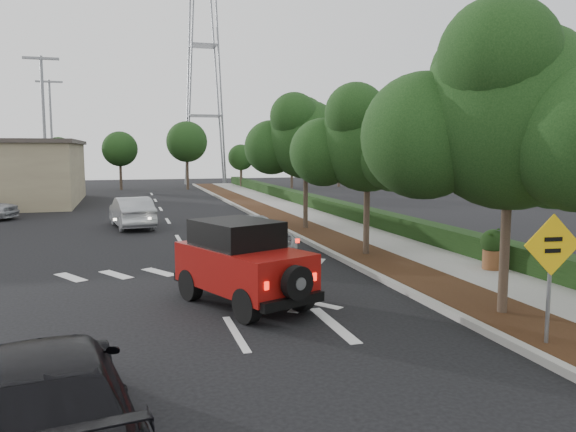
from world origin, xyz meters
name	(u,v)px	position (x,y,z in m)	size (l,w,h in m)	color
ground	(236,334)	(0.00, 0.00, 0.00)	(120.00, 120.00, 0.00)	black
curb	(290,233)	(4.60, 12.00, 0.07)	(0.20, 70.00, 0.15)	#9E9B93
planting_strip	(313,232)	(5.60, 12.00, 0.06)	(1.80, 70.00, 0.12)	black
sidewalk	(354,230)	(7.50, 12.00, 0.06)	(2.00, 70.00, 0.12)	gray
hedge	(384,221)	(8.90, 12.00, 0.40)	(0.80, 70.00, 0.80)	black
transmission_tower	(206,184)	(6.00, 48.00, 0.00)	(7.00, 4.00, 28.00)	slate
street_tree_near	(502,317)	(5.60, -0.50, 0.00)	(3.80, 3.80, 5.92)	black
street_tree_mid	(366,257)	(5.60, 6.50, 0.00)	(3.20, 3.20, 5.32)	black
street_tree_far	(305,230)	(5.60, 13.00, 0.00)	(3.40, 3.40, 5.62)	black
light_pole_a	(48,209)	(-6.50, 26.00, 0.00)	(2.00, 0.22, 9.00)	slate
light_pole_b	(54,194)	(-7.50, 38.00, 0.00)	(2.00, 0.22, 9.00)	slate
red_jeep	(239,262)	(0.48, 2.09, 0.97)	(2.86, 3.92, 1.92)	black
silver_suv_ahead	(252,236)	(2.07, 7.92, 0.65)	(2.14, 4.65, 1.29)	#A9ADB1
black_suv_oncoming	(43,397)	(-2.94, -3.59, 0.68)	(1.90, 4.68, 1.36)	black
silver_sedan_oncoming	(132,212)	(-1.73, 16.07, 0.70)	(1.48, 4.26, 1.40)	#ACAFB4
speed_hump_sign	(551,261)	(5.12, -2.37, 1.59)	(1.08, 0.14, 2.30)	slate
terracotta_planter	(493,245)	(8.07, 3.23, 0.82)	(0.69, 0.69, 1.21)	brown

